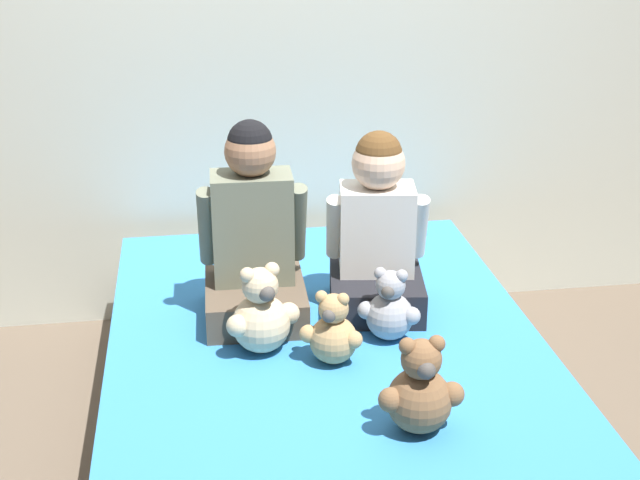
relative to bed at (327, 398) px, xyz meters
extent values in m
plane|color=brown|center=(0.00, 0.00, -0.21)|extent=(14.00, 14.00, 0.00)
cube|color=beige|center=(0.00, 1.08, 1.04)|extent=(8.00, 0.06, 2.50)
cube|color=#997F60|center=(0.00, 0.00, -0.10)|extent=(1.35, 1.90, 0.21)
cube|color=silver|center=(0.00, 0.00, 0.09)|extent=(1.33, 1.86, 0.18)
cube|color=#337FC6|center=(0.00, 0.00, 0.19)|extent=(1.34, 1.88, 0.03)
cube|color=brown|center=(-0.20, 0.19, 0.27)|extent=(0.33, 0.36, 0.11)
cube|color=slate|center=(-0.20, 0.25, 0.50)|extent=(0.26, 0.16, 0.36)
sphere|color=#9E7051|center=(-0.20, 0.25, 0.76)|extent=(0.16, 0.16, 0.16)
sphere|color=black|center=(-0.20, 0.25, 0.79)|extent=(0.14, 0.14, 0.14)
cylinder|color=slate|center=(-0.35, 0.25, 0.51)|extent=(0.06, 0.15, 0.29)
cylinder|color=slate|center=(-0.06, 0.24, 0.51)|extent=(0.06, 0.15, 0.29)
cube|color=black|center=(0.20, 0.19, 0.27)|extent=(0.34, 0.36, 0.12)
cube|color=silver|center=(0.20, 0.24, 0.48)|extent=(0.26, 0.19, 0.29)
sphere|color=beige|center=(0.20, 0.24, 0.70)|extent=(0.17, 0.17, 0.17)
sphere|color=brown|center=(0.20, 0.24, 0.73)|extent=(0.15, 0.15, 0.15)
cylinder|color=silver|center=(0.07, 0.26, 0.48)|extent=(0.07, 0.14, 0.24)
cylinder|color=silver|center=(0.34, 0.22, 0.48)|extent=(0.07, 0.14, 0.24)
sphere|color=#D1B78E|center=(-0.20, -0.02, 0.30)|extent=(0.18, 0.18, 0.18)
sphere|color=#D1B78E|center=(-0.20, -0.02, 0.43)|extent=(0.11, 0.11, 0.11)
sphere|color=#4C4742|center=(-0.19, -0.07, 0.42)|extent=(0.05, 0.05, 0.05)
sphere|color=#D1B78E|center=(-0.24, -0.04, 0.47)|extent=(0.05, 0.05, 0.05)
sphere|color=#D1B78E|center=(-0.17, -0.01, 0.47)|extent=(0.05, 0.05, 0.05)
sphere|color=#D1B78E|center=(-0.28, -0.07, 0.32)|extent=(0.07, 0.07, 0.07)
sphere|color=#D1B78E|center=(-0.12, -0.01, 0.32)|extent=(0.07, 0.07, 0.07)
sphere|color=#939399|center=(0.20, -0.01, 0.28)|extent=(0.15, 0.15, 0.15)
sphere|color=#939399|center=(0.20, -0.01, 0.39)|extent=(0.09, 0.09, 0.09)
sphere|color=#4C4742|center=(0.18, -0.04, 0.39)|extent=(0.04, 0.04, 0.04)
sphere|color=#939399|center=(0.16, 0.01, 0.43)|extent=(0.04, 0.04, 0.04)
sphere|color=#939399|center=(0.23, -0.02, 0.43)|extent=(0.04, 0.04, 0.04)
sphere|color=#939399|center=(0.12, 0.01, 0.30)|extent=(0.06, 0.06, 0.06)
sphere|color=#939399|center=(0.25, -0.05, 0.30)|extent=(0.06, 0.06, 0.06)
sphere|color=tan|center=(0.00, -0.12, 0.28)|extent=(0.14, 0.14, 0.14)
sphere|color=tan|center=(0.00, -0.12, 0.38)|extent=(0.09, 0.09, 0.09)
sphere|color=#4C4742|center=(-0.02, -0.16, 0.38)|extent=(0.04, 0.04, 0.04)
sphere|color=tan|center=(-0.03, -0.11, 0.42)|extent=(0.04, 0.04, 0.04)
sphere|color=tan|center=(0.02, -0.14, 0.42)|extent=(0.04, 0.04, 0.04)
sphere|color=tan|center=(-0.07, -0.11, 0.30)|extent=(0.05, 0.05, 0.05)
sphere|color=tan|center=(0.05, -0.16, 0.30)|extent=(0.05, 0.05, 0.05)
sphere|color=brown|center=(0.16, -0.50, 0.30)|extent=(0.17, 0.17, 0.17)
sphere|color=brown|center=(0.16, -0.50, 0.42)|extent=(0.11, 0.11, 0.11)
sphere|color=#4C4742|center=(0.16, -0.54, 0.41)|extent=(0.05, 0.05, 0.05)
sphere|color=brown|center=(0.13, -0.50, 0.46)|extent=(0.04, 0.04, 0.04)
sphere|color=brown|center=(0.20, -0.50, 0.46)|extent=(0.04, 0.04, 0.04)
sphere|color=brown|center=(0.08, -0.52, 0.32)|extent=(0.06, 0.06, 0.06)
sphere|color=brown|center=(0.24, -0.51, 0.32)|extent=(0.06, 0.06, 0.06)
camera|label=1|loc=(-0.38, -2.40, 1.56)|focal=50.00mm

